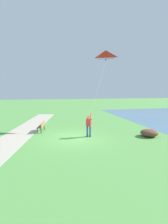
{
  "coord_description": "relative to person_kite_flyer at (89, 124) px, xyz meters",
  "views": [
    {
      "loc": [
        1.85,
        12.72,
        3.7
      ],
      "look_at": [
        -0.61,
        0.95,
        2.15
      ],
      "focal_mm": 26.88,
      "sensor_mm": 36.0,
      "label": 1
    }
  ],
  "objects": [
    {
      "name": "park_bench_near_walkway",
      "position": [
        3.8,
        -2.52,
        -0.54
      ],
      "size": [
        0.7,
        1.55,
        0.88
      ],
      "color": "olive",
      "rests_on": "ground"
    },
    {
      "name": "lakeside_shrub",
      "position": [
        -4.8,
        0.96,
        -0.76
      ],
      "size": [
        1.41,
        1.31,
        0.58
      ],
      "primitive_type": "ellipsoid",
      "color": "brown",
      "rests_on": "ground"
    },
    {
      "name": "ground_plane",
      "position": [
        1.22,
        0.11,
        -1.05
      ],
      "size": [
        120.0,
        120.0,
        0.0
      ],
      "primitive_type": "plane",
      "color": "#569947"
    },
    {
      "name": "person_kite_flyer",
      "position": [
        0.0,
        0.0,
        0.0
      ],
      "size": [
        0.56,
        0.61,
        1.83
      ],
      "color": "#232328",
      "rests_on": "ground"
    },
    {
      "name": "flying_kite",
      "position": [
        -2.39,
        -3.12,
        5.96
      ],
      "size": [
        3.12,
        3.51,
        5.64
      ],
      "color": "red"
    }
  ]
}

